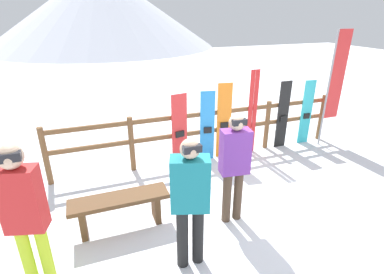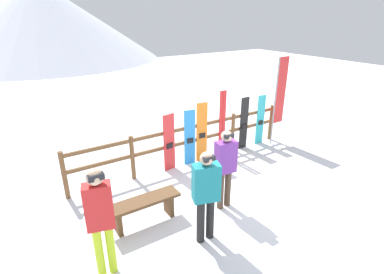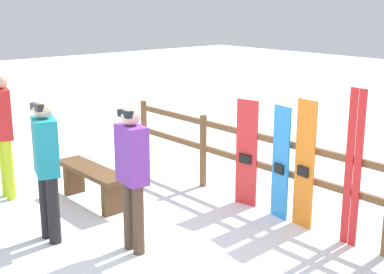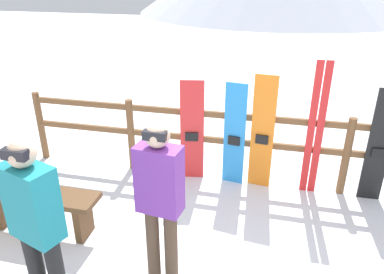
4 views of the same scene
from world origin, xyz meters
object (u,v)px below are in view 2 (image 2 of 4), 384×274
at_px(person_teal, 206,191).
at_px(person_red, 100,215).
at_px(snowboard_red, 169,143).
at_px(snowboard_black_stripe, 244,124).
at_px(bench, 144,206).
at_px(person_purple, 225,164).
at_px(snowboard_blue, 190,138).
at_px(snowboard_orange, 202,133).
at_px(ski_pair_red, 222,124).
at_px(snowboard_cyan, 260,120).
at_px(rental_flag, 279,95).

height_order(person_teal, person_red, person_red).
distance_m(snowboard_red, snowboard_black_stripe, 2.34).
bearing_deg(bench, person_teal, -53.83).
height_order(person_purple, snowboard_black_stripe, person_purple).
height_order(snowboard_blue, snowboard_orange, snowboard_orange).
height_order(snowboard_red, snowboard_black_stripe, snowboard_black_stripe).
relative_size(ski_pair_red, snowboard_cyan, 1.22).
bearing_deg(ski_pair_red, person_purple, -126.53).
distance_m(bench, person_teal, 1.30).
xyz_separation_m(snowboard_red, snowboard_cyan, (2.96, 0.00, 0.01)).
relative_size(person_teal, ski_pair_red, 0.92).
xyz_separation_m(snowboard_blue, ski_pair_red, (1.00, 0.00, 0.17)).
bearing_deg(snowboard_orange, snowboard_cyan, -0.00).
xyz_separation_m(bench, rental_flag, (4.75, 1.32, 1.09)).
height_order(person_teal, snowboard_blue, person_teal).
bearing_deg(person_purple, person_teal, -146.17).
bearing_deg(bench, snowboard_blue, 38.26).
bearing_deg(person_purple, person_red, -170.99).
xyz_separation_m(person_purple, snowboard_red, (-0.16, 1.91, -0.24)).
bearing_deg(person_teal, snowboard_orange, 56.89).
relative_size(snowboard_blue, snowboard_cyan, 0.98).
bearing_deg(ski_pair_red, person_teal, -132.35).
distance_m(person_teal, ski_pair_red, 3.34).
bearing_deg(person_teal, snowboard_black_stripe, 39.31).
xyz_separation_m(snowboard_red, rental_flag, (3.39, -0.21, 0.74)).
xyz_separation_m(ski_pair_red, snowboard_black_stripe, (0.76, -0.00, -0.14)).
distance_m(person_red, ski_pair_red, 4.51).
height_order(snowboard_orange, rental_flag, rental_flag).
relative_size(person_purple, snowboard_blue, 1.13).
xyz_separation_m(person_red, snowboard_blue, (2.87, 2.30, -0.34)).
height_order(snowboard_orange, ski_pair_red, ski_pair_red).
height_order(snowboard_orange, snowboard_cyan, snowboard_orange).
height_order(snowboard_red, snowboard_blue, snowboard_blue).
xyz_separation_m(snowboard_orange, snowboard_cyan, (2.03, -0.00, -0.05)).
height_order(bench, snowboard_red, snowboard_red).
height_order(person_purple, snowboard_cyan, person_purple).
distance_m(bench, snowboard_orange, 2.79).
bearing_deg(snowboard_cyan, snowboard_orange, 180.00).
height_order(person_purple, snowboard_red, person_purple).
xyz_separation_m(snowboard_orange, ski_pair_red, (0.64, 0.00, 0.11)).
xyz_separation_m(snowboard_blue, snowboard_cyan, (2.39, 0.00, 0.01)).
height_order(person_teal, snowboard_red, person_teal).
bearing_deg(person_red, snowboard_orange, 35.37).
bearing_deg(snowboard_red, person_red, -135.03).
xyz_separation_m(bench, snowboard_blue, (1.94, 1.53, 0.35)).
relative_size(bench, person_purple, 0.83).
distance_m(person_red, snowboard_blue, 3.69).
distance_m(person_teal, rental_flag, 4.67).
bearing_deg(person_purple, snowboard_cyan, 34.24).
bearing_deg(snowboard_cyan, person_teal, -145.85).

